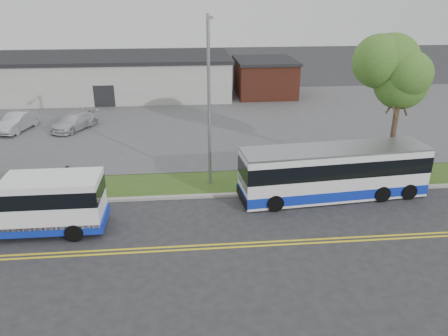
{
  "coord_description": "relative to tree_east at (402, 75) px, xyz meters",
  "views": [
    {
      "loc": [
        1.54,
        -20.77,
        10.65
      ],
      "look_at": [
        3.69,
        1.37,
        1.6
      ],
      "focal_mm": 35.0,
      "sensor_mm": 36.0,
      "label": 1
    }
  ],
  "objects": [
    {
      "name": "brick_wing",
      "position": [
        -3.5,
        23.0,
        -4.24
      ],
      "size": [
        6.3,
        7.3,
        3.9
      ],
      "color": "brown",
      "rests_on": "ground"
    },
    {
      "name": "ground",
      "position": [
        -14.0,
        -3.0,
        -6.2
      ],
      "size": [
        140.0,
        140.0,
        0.0
      ],
      "primitive_type": "plane",
      "color": "#28282B",
      "rests_on": "ground"
    },
    {
      "name": "pedestrian",
      "position": [
        -18.84,
        -1.1,
        -5.23
      ],
      "size": [
        0.74,
        0.61,
        1.75
      ],
      "primitive_type": "imported",
      "rotation": [
        0.0,
        0.0,
        3.48
      ],
      "color": "black",
      "rests_on": "verge"
    },
    {
      "name": "lane_line_north",
      "position": [
        -14.0,
        -6.85,
        -6.2
      ],
      "size": [
        70.0,
        0.12,
        0.01
      ],
      "primitive_type": "cube",
      "color": "yellow",
      "rests_on": "ground"
    },
    {
      "name": "lane_line_south",
      "position": [
        -14.0,
        -7.15,
        -6.2
      ],
      "size": [
        70.0,
        0.12,
        0.01
      ],
      "primitive_type": "cube",
      "color": "yellow",
      "rests_on": "ground"
    },
    {
      "name": "parking_lot",
      "position": [
        -14.0,
        14.0,
        -6.15
      ],
      "size": [
        80.0,
        25.0,
        0.1
      ],
      "primitive_type": "cube",
      "color": "#4C4C4F",
      "rests_on": "ground"
    },
    {
      "name": "verge",
      "position": [
        -14.0,
        -0.1,
        -6.15
      ],
      "size": [
        80.0,
        3.3,
        0.1
      ],
      "primitive_type": "cube",
      "color": "#2D4B19",
      "rests_on": "ground"
    },
    {
      "name": "tree_east",
      "position": [
        0.0,
        0.0,
        0.0
      ],
      "size": [
        5.2,
        5.2,
        8.33
      ],
      "color": "#362B1D",
      "rests_on": "verge"
    },
    {
      "name": "grocery_bag_right",
      "position": [
        -18.54,
        -0.85,
        -5.94
      ],
      "size": [
        0.32,
        0.32,
        0.32
      ],
      "primitive_type": "sphere",
      "color": "white",
      "rests_on": "verge"
    },
    {
      "name": "grocery_bag_left",
      "position": [
        -19.14,
        -1.35,
        -5.94
      ],
      "size": [
        0.32,
        0.32,
        0.32
      ],
      "primitive_type": "sphere",
      "color": "white",
      "rests_on": "verge"
    },
    {
      "name": "shuttle_bus",
      "position": [
        -19.29,
        -4.8,
        -4.74
      ],
      "size": [
        7.17,
        2.44,
        2.74
      ],
      "rotation": [
        0.0,
        0.0,
        -0.0
      ],
      "color": "#1029AD",
      "rests_on": "ground"
    },
    {
      "name": "commercial_building",
      "position": [
        -20.0,
        24.0,
        -4.02
      ],
      "size": [
        25.4,
        10.4,
        4.35
      ],
      "color": "#9E9E99",
      "rests_on": "ground"
    },
    {
      "name": "transit_bus",
      "position": [
        -4.37,
        -2.46,
        -4.76
      ],
      "size": [
        10.46,
        3.26,
        2.86
      ],
      "rotation": [
        0.0,
        0.0,
        0.09
      ],
      "color": "white",
      "rests_on": "ground"
    },
    {
      "name": "streetlight_near",
      "position": [
        -11.0,
        -0.27,
        -0.97
      ],
      "size": [
        0.35,
        1.53,
        9.5
      ],
      "color": "gray",
      "rests_on": "verge"
    },
    {
      "name": "parked_car_a",
      "position": [
        -25.81,
        11.77,
        -5.38
      ],
      "size": [
        2.56,
        4.64,
        1.45
      ],
      "primitive_type": "imported",
      "rotation": [
        0.0,
        0.0,
        -0.25
      ],
      "color": "#AFB3B7",
      "rests_on": "parking_lot"
    },
    {
      "name": "parked_car_b",
      "position": [
        -21.28,
        11.67,
        -5.44
      ],
      "size": [
        3.79,
        4.9,
        1.32
      ],
      "primitive_type": "imported",
      "rotation": [
        0.0,
        0.0,
        -0.49
      ],
      "color": "silver",
      "rests_on": "parking_lot"
    },
    {
      "name": "curb",
      "position": [
        -14.0,
        -1.9,
        -6.13
      ],
      "size": [
        80.0,
        0.3,
        0.15
      ],
      "primitive_type": "cube",
      "color": "#9E9B93",
      "rests_on": "ground"
    }
  ]
}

